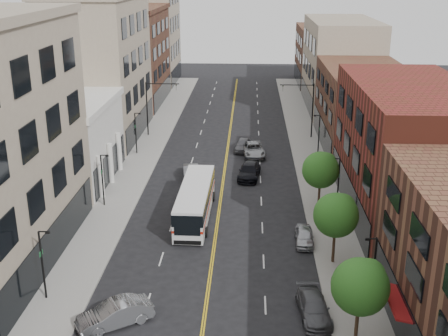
# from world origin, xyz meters

# --- Properties ---
(sidewalk_left) EXTENTS (4.00, 110.00, 0.15)m
(sidewalk_left) POSITION_xyz_m (-10.00, 35.00, 0.07)
(sidewalk_left) COLOR gray
(sidewalk_left) RESTS_ON ground
(sidewalk_right) EXTENTS (4.00, 110.00, 0.15)m
(sidewalk_right) POSITION_xyz_m (10.00, 35.00, 0.07)
(sidewalk_right) COLOR gray
(sidewalk_right) RESTS_ON ground
(bldg_l_white) EXTENTS (10.00, 14.00, 8.00)m
(bldg_l_white) POSITION_xyz_m (-17.00, 31.00, 4.00)
(bldg_l_white) COLOR silver
(bldg_l_white) RESTS_ON ground
(bldg_l_far_a) EXTENTS (10.00, 20.00, 18.00)m
(bldg_l_far_a) POSITION_xyz_m (-17.00, 48.00, 9.00)
(bldg_l_far_a) COLOR gray
(bldg_l_far_a) RESTS_ON ground
(bldg_l_far_b) EXTENTS (10.00, 20.00, 15.00)m
(bldg_l_far_b) POSITION_xyz_m (-17.00, 68.00, 7.50)
(bldg_l_far_b) COLOR brown
(bldg_l_far_b) RESTS_ON ground
(bldg_l_far_c) EXTENTS (10.00, 16.00, 20.00)m
(bldg_l_far_c) POSITION_xyz_m (-17.00, 86.00, 10.00)
(bldg_l_far_c) COLOR gray
(bldg_l_far_c) RESTS_ON ground
(bldg_r_mid) EXTENTS (10.00, 22.00, 12.00)m
(bldg_r_mid) POSITION_xyz_m (17.00, 24.00, 6.00)
(bldg_r_mid) COLOR #5C2418
(bldg_r_mid) RESTS_ON ground
(bldg_r_far_a) EXTENTS (10.00, 20.00, 10.00)m
(bldg_r_far_a) POSITION_xyz_m (17.00, 45.00, 5.00)
(bldg_r_far_a) COLOR brown
(bldg_r_far_a) RESTS_ON ground
(bldg_r_far_b) EXTENTS (10.00, 22.00, 14.00)m
(bldg_r_far_b) POSITION_xyz_m (17.00, 66.00, 7.00)
(bldg_r_far_b) COLOR gray
(bldg_r_far_b) RESTS_ON ground
(bldg_r_far_c) EXTENTS (10.00, 18.00, 11.00)m
(bldg_r_far_c) POSITION_xyz_m (17.00, 86.00, 5.50)
(bldg_r_far_c) COLOR brown
(bldg_r_far_c) RESTS_ON ground
(tree_r_1) EXTENTS (3.40, 3.40, 5.59)m
(tree_r_1) POSITION_xyz_m (9.39, 4.07, 4.13)
(tree_r_1) COLOR black
(tree_r_1) RESTS_ON sidewalk_right
(tree_r_2) EXTENTS (3.40, 3.40, 5.59)m
(tree_r_2) POSITION_xyz_m (9.39, 14.07, 4.13)
(tree_r_2) COLOR black
(tree_r_2) RESTS_ON sidewalk_right
(tree_r_3) EXTENTS (3.40, 3.40, 5.59)m
(tree_r_3) POSITION_xyz_m (9.39, 24.07, 4.13)
(tree_r_3) COLOR black
(tree_r_3) RESTS_ON sidewalk_right
(lamp_l_1) EXTENTS (0.81, 0.55, 5.05)m
(lamp_l_1) POSITION_xyz_m (-10.95, 8.00, 2.97)
(lamp_l_1) COLOR black
(lamp_l_1) RESTS_ON sidewalk_left
(lamp_l_2) EXTENTS (0.81, 0.55, 5.05)m
(lamp_l_2) POSITION_xyz_m (-10.95, 24.00, 2.97)
(lamp_l_2) COLOR black
(lamp_l_2) RESTS_ON sidewalk_left
(lamp_l_3) EXTENTS (0.81, 0.55, 5.05)m
(lamp_l_3) POSITION_xyz_m (-10.95, 40.00, 2.97)
(lamp_l_3) COLOR black
(lamp_l_3) RESTS_ON sidewalk_left
(lamp_r_1) EXTENTS (0.81, 0.55, 5.05)m
(lamp_r_1) POSITION_xyz_m (10.95, 8.00, 2.97)
(lamp_r_1) COLOR black
(lamp_r_1) RESTS_ON sidewalk_right
(lamp_r_2) EXTENTS (0.81, 0.55, 5.05)m
(lamp_r_2) POSITION_xyz_m (10.95, 24.00, 2.97)
(lamp_r_2) COLOR black
(lamp_r_2) RESTS_ON sidewalk_right
(lamp_r_3) EXTENTS (0.81, 0.55, 5.05)m
(lamp_r_3) POSITION_xyz_m (10.95, 40.00, 2.97)
(lamp_r_3) COLOR black
(lamp_r_3) RESTS_ON sidewalk_right
(signal_mast_left) EXTENTS (4.49, 0.18, 7.20)m
(signal_mast_left) POSITION_xyz_m (-10.27, 48.00, 4.65)
(signal_mast_left) COLOR black
(signal_mast_left) RESTS_ON sidewalk_left
(signal_mast_right) EXTENTS (4.49, 0.18, 7.20)m
(signal_mast_right) POSITION_xyz_m (10.27, 48.00, 4.65)
(signal_mast_right) COLOR black
(signal_mast_right) RESTS_ON sidewalk_right
(city_bus) EXTENTS (2.98, 11.81, 3.03)m
(city_bus) POSITION_xyz_m (-2.06, 21.89, 1.76)
(city_bus) COLOR silver
(city_bus) RESTS_ON ground
(car_angle_b) EXTENTS (4.99, 4.05, 1.60)m
(car_angle_b) POSITION_xyz_m (-5.60, 5.33, 0.80)
(car_angle_b) COLOR #94969A
(car_angle_b) RESTS_ON ground
(car_parked_mid) EXTENTS (2.28, 4.75, 1.34)m
(car_parked_mid) POSITION_xyz_m (7.10, 6.84, 0.67)
(car_parked_mid) COLOR #4A4B4F
(car_parked_mid) RESTS_ON ground
(car_parked_far) EXTENTS (1.62, 3.79, 1.28)m
(car_parked_far) POSITION_xyz_m (7.40, 17.24, 0.64)
(car_parked_far) COLOR #A6A7AD
(car_parked_far) RESTS_ON ground
(car_lane_behind) EXTENTS (2.16, 4.75, 1.51)m
(car_lane_behind) POSITION_xyz_m (-3.55, 32.27, 0.76)
(car_lane_behind) COLOR #57585D
(car_lane_behind) RESTS_ON ground
(car_lane_a) EXTENTS (2.76, 5.44, 1.52)m
(car_lane_a) POSITION_xyz_m (2.79, 32.43, 0.76)
(car_lane_a) COLOR black
(car_lane_a) RESTS_ON ground
(car_lane_b) EXTENTS (3.21, 5.82, 1.54)m
(car_lane_b) POSITION_xyz_m (3.22, 40.21, 0.77)
(car_lane_b) COLOR #939699
(car_lane_b) RESTS_ON ground
(car_lane_c) EXTENTS (2.29, 4.53, 1.48)m
(car_lane_c) POSITION_xyz_m (1.95, 42.00, 0.74)
(car_lane_c) COLOR #49494D
(car_lane_c) RESTS_ON ground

